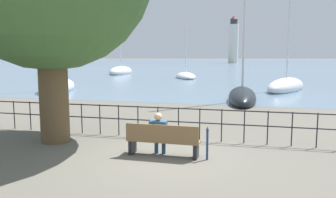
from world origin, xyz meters
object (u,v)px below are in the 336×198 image
object	(u,v)px
sailboat_3	(286,86)
sailboat_4	(121,72)
closed_umbrella	(207,141)
sailboat_5	(57,87)
harbor_lighthouse	(233,41)
sailboat_0	(242,96)
sailboat_1	(186,76)
seated_person_left	(159,132)
park_bench	(163,141)

from	to	relation	value
sailboat_3	sailboat_4	world-z (taller)	sailboat_4
closed_umbrella	sailboat_4	bearing A→B (deg)	115.33
sailboat_5	harbor_lighthouse	xyz separation A→B (m)	(6.98, 122.92, 9.06)
sailboat_0	harbor_lighthouse	world-z (taller)	harbor_lighthouse
sailboat_0	sailboat_1	bearing A→B (deg)	107.44
sailboat_3	closed_umbrella	bearing A→B (deg)	-79.73
closed_umbrella	sailboat_5	xyz separation A→B (m)	(-13.87, 14.64, -0.17)
sailboat_4	sailboat_3	bearing A→B (deg)	-44.00
sailboat_0	sailboat_5	world-z (taller)	sailboat_0
sailboat_0	harbor_lighthouse	bearing A→B (deg)	90.78
seated_person_left	harbor_lighthouse	world-z (taller)	harbor_lighthouse
seated_person_left	harbor_lighthouse	size ratio (longest dim) A/B	0.06
park_bench	sailboat_0	world-z (taller)	sailboat_0
closed_umbrella	park_bench	bearing A→B (deg)	-179.91
sailboat_1	sailboat_4	world-z (taller)	sailboat_4
park_bench	sailboat_4	size ratio (longest dim) A/B	0.19
seated_person_left	sailboat_5	size ratio (longest dim) A/B	0.11
sailboat_5	seated_person_left	bearing A→B (deg)	-69.40
sailboat_1	sailboat_0	bearing A→B (deg)	-89.68
seated_person_left	closed_umbrella	distance (m)	1.36
sailboat_0	sailboat_5	distance (m)	14.71
sailboat_0	sailboat_4	distance (m)	34.00
sailboat_0	park_bench	bearing A→B (deg)	-101.11
sailboat_3	sailboat_5	distance (m)	18.29
closed_umbrella	sailboat_4	size ratio (longest dim) A/B	0.09
seated_person_left	harbor_lighthouse	xyz separation A→B (m)	(-5.55, 137.48, 8.73)
seated_person_left	sailboat_1	bearing A→B (deg)	99.95
sailboat_5	sailboat_0	bearing A→B (deg)	-31.18
park_bench	closed_umbrella	xyz separation A→B (m)	(1.20, 0.00, 0.06)
closed_umbrella	sailboat_4	distance (m)	43.99
sailboat_3	sailboat_5	xyz separation A→B (m)	(-17.67, -4.71, -0.00)
sailboat_3	sailboat_0	bearing A→B (deg)	-91.86
sailboat_4	sailboat_5	xyz separation A→B (m)	(4.94, -25.12, -0.06)
sailboat_4	seated_person_left	bearing A→B (deg)	-68.17
sailboat_1	park_bench	bearing A→B (deg)	-99.58
park_bench	sailboat_4	distance (m)	43.49
sailboat_0	sailboat_5	bearing A→B (deg)	166.32
sailboat_3	harbor_lighthouse	world-z (taller)	harbor_lighthouse
park_bench	sailboat_3	world-z (taller)	sailboat_3
sailboat_4	sailboat_5	world-z (taller)	sailboat_5
closed_umbrella	sailboat_0	size ratio (longest dim) A/B	0.08
sailboat_0	seated_person_left	bearing A→B (deg)	-101.84
closed_umbrella	sailboat_3	bearing A→B (deg)	78.90
sailboat_0	sailboat_1	xyz separation A→B (m)	(-7.63, 20.89, -0.10)
harbor_lighthouse	closed_umbrella	bearing A→B (deg)	-87.13
seated_person_left	sailboat_0	distance (m)	11.90
seated_person_left	sailboat_1	world-z (taller)	sailboat_1
harbor_lighthouse	sailboat_3	bearing A→B (deg)	-84.83
seated_person_left	sailboat_0	xyz separation A→B (m)	(1.91, 11.74, -0.32)
harbor_lighthouse	sailboat_4	bearing A→B (deg)	-96.95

